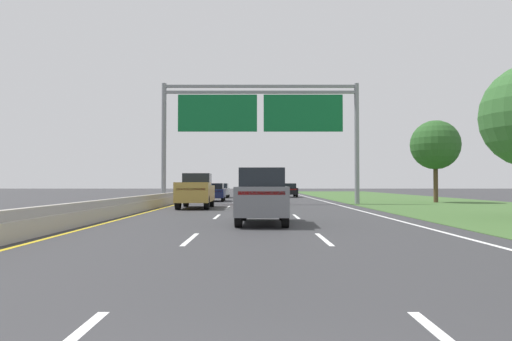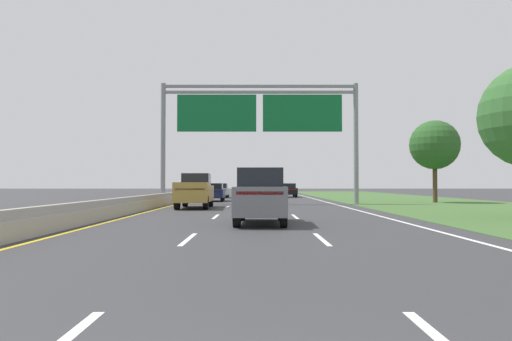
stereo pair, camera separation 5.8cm
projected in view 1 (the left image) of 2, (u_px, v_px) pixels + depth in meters
The scene contains 12 objects.
ground_plane at pixel (257, 203), 37.68m from camera, with size 220.00×220.00×0.00m, color #333335.
lane_striping at pixel (257, 203), 37.22m from camera, with size 11.96×106.00×0.01m.
grass_verge_right at pixel (433, 203), 37.67m from camera, with size 14.00×110.00×0.02m, color #3D602D.
median_barrier_concrete at pixel (173, 199), 37.70m from camera, with size 0.60×110.00×0.85m.
overhead_sign_gantry at pixel (261, 118), 36.19m from camera, with size 15.06×0.42×9.20m.
pickup_truck_gold at pixel (196, 191), 30.09m from camera, with size 2.09×5.43×2.20m.
car_black_right_lane_sedan at pixel (289, 190), 54.26m from camera, with size 1.87×4.42×1.57m.
car_navy_left_lane_sedan at pixel (215, 192), 41.84m from camera, with size 1.93×4.44×1.57m.
car_red_centre_lane_sedan at pixel (255, 193), 35.17m from camera, with size 1.90×4.43×1.57m.
car_silver_left_lane_sedan at pixel (221, 190), 52.16m from camera, with size 1.85×4.41×1.57m.
car_grey_centre_lane_suv at pixel (263, 195), 18.30m from camera, with size 2.02×4.75×2.11m.
roadside_tree_mid at pixel (436, 145), 38.75m from camera, with size 4.00×4.00×6.70m.
Camera 1 is at (-0.03, -2.74, 1.54)m, focal length 33.44 mm.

